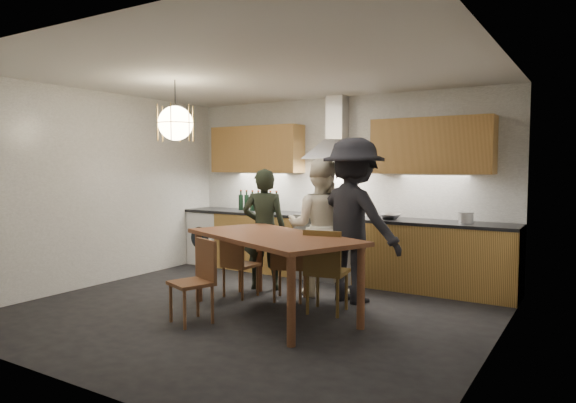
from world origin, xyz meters
The scene contains 17 objects.
ground centered at (0.00, 0.00, 0.00)m, with size 5.00×5.00×0.00m, color black.
room_shell centered at (0.00, 0.00, 1.71)m, with size 5.02×4.52×2.61m.
counter_run centered at (0.02, 1.95, 0.45)m, with size 5.00×0.62×0.90m.
range_stove centered at (0.00, 1.94, 0.44)m, with size 0.90×0.60×0.92m.
wall_fixtures centered at (0.00, 2.07, 1.87)m, with size 4.30×0.54×1.10m.
pendant_lamp centered at (-1.00, -0.10, 2.10)m, with size 0.43×0.43×0.70m.
dining_table centered at (0.26, 0.03, 0.77)m, with size 2.29×1.74×0.87m.
chair_back_left centered at (-0.49, 0.38, 0.46)m, with size 0.39×0.39×0.80m.
chair_back_mid centered at (0.15, 0.54, 0.49)m, with size 0.49×0.49×0.85m.
chair_back_right centered at (0.75, 0.31, 0.53)m, with size 0.48×0.48×0.92m.
chair_front centered at (-0.24, -0.60, 0.49)m, with size 0.49×0.49×0.85m.
person_left centered at (-0.45, 0.92, 0.78)m, with size 0.57×0.38×1.57m, color black.
person_mid centered at (0.30, 1.04, 0.85)m, with size 0.82×0.64×1.69m, color white.
person_right centered at (0.79, 0.97, 0.97)m, with size 1.25×0.72×1.93m, color black.
mixing_bowl centered at (0.89, 1.90, 0.94)m, with size 0.29×0.29×0.07m, color #AEADB1.
stock_pot centered at (1.85, 1.96, 0.96)m, with size 0.18×0.18×0.12m, color #BCBCC0.
wine_bottles centered at (-1.30, 2.01, 1.06)m, with size 0.75×0.08×0.32m.
Camera 1 is at (3.28, -4.54, 1.61)m, focal length 32.00 mm.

